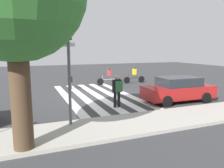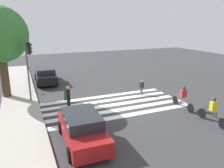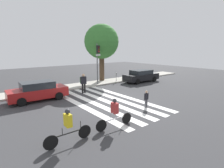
{
  "view_description": "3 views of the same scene",
  "coord_description": "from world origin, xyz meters",
  "px_view_note": "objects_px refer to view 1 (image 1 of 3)",
  "views": [
    {
      "loc": [
        4.57,
        14.16,
        3.23
      ],
      "look_at": [
        -0.8,
        0.75,
        0.89
      ],
      "focal_mm": 35.0,
      "sensor_mm": 36.0,
      "label": 1
    },
    {
      "loc": [
        -13.57,
        5.92,
        5.68
      ],
      "look_at": [
        0.38,
        -0.02,
        1.46
      ],
      "focal_mm": 35.0,
      "sensor_mm": 36.0,
      "label": 2
    },
    {
      "loc": [
        -7.91,
        -10.7,
        4.07
      ],
      "look_at": [
        0.12,
        -0.67,
        1.46
      ],
      "focal_mm": 28.0,
      "sensor_mm": 36.0,
      "label": 3
    }
  ],
  "objects_px": {
    "cyclist_mid_street": "(134,74)",
    "car_parked_silver_sedan": "(178,89)",
    "traffic_light": "(68,49)",
    "pedestrian_adult_blue_shirt": "(117,89)",
    "cyclist_near_curb": "(109,75)",
    "pedestrian_adult_tall_backpack": "(70,81)"
  },
  "relations": [
    {
      "from": "car_parked_silver_sedan",
      "to": "pedestrian_adult_blue_shirt",
      "type": "bearing_deg",
      "value": -0.47
    },
    {
      "from": "traffic_light",
      "to": "cyclist_near_curb",
      "type": "relative_size",
      "value": 2.04
    },
    {
      "from": "cyclist_near_curb",
      "to": "car_parked_silver_sedan",
      "type": "height_order",
      "value": "cyclist_near_curb"
    },
    {
      "from": "pedestrian_adult_tall_backpack",
      "to": "pedestrian_adult_blue_shirt",
      "type": "bearing_deg",
      "value": 90.9
    },
    {
      "from": "traffic_light",
      "to": "pedestrian_adult_blue_shirt",
      "type": "relative_size",
      "value": 2.54
    },
    {
      "from": "car_parked_silver_sedan",
      "to": "traffic_light",
      "type": "bearing_deg",
      "value": 16.79
    },
    {
      "from": "pedestrian_adult_tall_backpack",
      "to": "car_parked_silver_sedan",
      "type": "xyz_separation_m",
      "value": [
        -5.36,
        6.54,
        0.09
      ]
    },
    {
      "from": "cyclist_mid_street",
      "to": "cyclist_near_curb",
      "type": "bearing_deg",
      "value": -0.02
    },
    {
      "from": "cyclist_mid_street",
      "to": "car_parked_silver_sedan",
      "type": "distance_m",
      "value": 7.64
    },
    {
      "from": "pedestrian_adult_blue_shirt",
      "to": "cyclist_mid_street",
      "type": "height_order",
      "value": "pedestrian_adult_blue_shirt"
    },
    {
      "from": "pedestrian_adult_tall_backpack",
      "to": "cyclist_mid_street",
      "type": "height_order",
      "value": "cyclist_mid_street"
    },
    {
      "from": "pedestrian_adult_blue_shirt",
      "to": "pedestrian_adult_tall_backpack",
      "type": "xyz_separation_m",
      "value": [
        1.37,
        -6.37,
        -0.37
      ]
    },
    {
      "from": "pedestrian_adult_blue_shirt",
      "to": "car_parked_silver_sedan",
      "type": "height_order",
      "value": "pedestrian_adult_blue_shirt"
    },
    {
      "from": "pedestrian_adult_tall_backpack",
      "to": "cyclist_near_curb",
      "type": "relative_size",
      "value": 0.54
    },
    {
      "from": "cyclist_mid_street",
      "to": "pedestrian_adult_tall_backpack",
      "type": "bearing_deg",
      "value": 9.76
    },
    {
      "from": "traffic_light",
      "to": "cyclist_mid_street",
      "type": "height_order",
      "value": "traffic_light"
    },
    {
      "from": "cyclist_mid_street",
      "to": "car_parked_silver_sedan",
      "type": "xyz_separation_m",
      "value": [
        0.94,
        7.58,
        -0.08
      ]
    },
    {
      "from": "cyclist_mid_street",
      "to": "cyclist_near_curb",
      "type": "distance_m",
      "value": 2.57
    },
    {
      "from": "pedestrian_adult_tall_backpack",
      "to": "cyclist_mid_street",
      "type": "distance_m",
      "value": 6.39
    },
    {
      "from": "pedestrian_adult_blue_shirt",
      "to": "cyclist_mid_street",
      "type": "bearing_deg",
      "value": 64.4
    },
    {
      "from": "pedestrian_adult_tall_backpack",
      "to": "cyclist_mid_street",
      "type": "relative_size",
      "value": 0.56
    },
    {
      "from": "pedestrian_adult_tall_backpack",
      "to": "cyclist_near_curb",
      "type": "distance_m",
      "value": 3.88
    }
  ]
}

